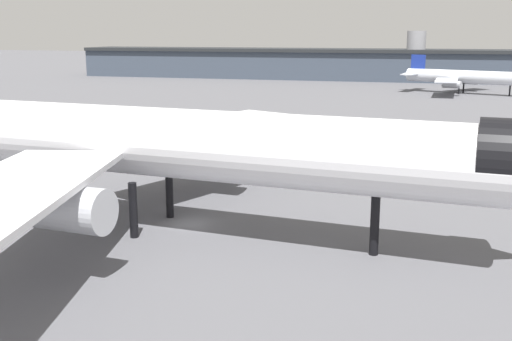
{
  "coord_description": "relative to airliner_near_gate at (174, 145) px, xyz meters",
  "views": [
    {
      "loc": [
        24.2,
        -49.77,
        17.51
      ],
      "look_at": [
        7.22,
        -2.0,
        6.11
      ],
      "focal_mm": 43.42,
      "sensor_mm": 36.0,
      "label": 1
    }
  ],
  "objects": [
    {
      "name": "airliner_far_taxiway",
      "position": [
        22.02,
        140.84,
        -3.04
      ],
      "size": [
        40.14,
        35.86,
        10.83
      ],
      "rotation": [
        0.0,
        0.0,
        5.99
      ],
      "color": "silver",
      "rests_on": "ground"
    },
    {
      "name": "ground",
      "position": [
        0.53,
        1.79,
        -7.81
      ],
      "size": [
        900.0,
        900.0,
        0.0
      ],
      "primitive_type": "plane",
      "color": "#56565B"
    },
    {
      "name": "airliner_near_gate",
      "position": [
        0.0,
        0.0,
        0.0
      ],
      "size": [
        62.27,
        56.91,
        17.73
      ],
      "rotation": [
        0.0,
        0.0,
        -0.03
      ],
      "color": "white",
      "rests_on": "ground"
    },
    {
      "name": "terminal_building",
      "position": [
        -42.35,
        181.63,
        -2.02
      ],
      "size": [
        164.51,
        31.19,
        17.83
      ],
      "rotation": [
        0.0,
        0.0,
        0.07
      ],
      "color": "#3D4756",
      "rests_on": "ground"
    }
  ]
}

